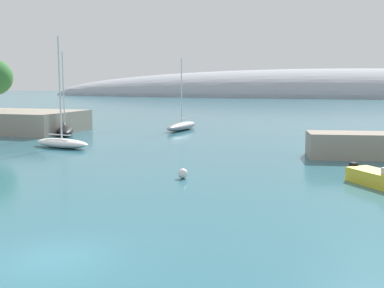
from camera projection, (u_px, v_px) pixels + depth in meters
water at (54, 258)px, 16.01m from camera, size 600.00×600.00×0.00m
shore_outcrop at (9, 121)px, 58.32m from camera, size 18.20×10.67×2.63m
distant_ridge at (328, 97)px, 200.18m from camera, size 274.81×55.12×24.91m
sailboat_black_near_shore at (65, 130)px, 54.16m from camera, size 5.47×6.86×9.78m
sailboat_white_mid_mooring at (62, 142)px, 43.37m from camera, size 6.55×3.18×10.51m
sailboat_grey_outer_mooring at (182, 126)px, 59.60m from camera, size 2.56×8.53×9.32m
mooring_buoy_white at (183, 174)px, 29.39m from camera, size 0.65×0.65×0.65m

